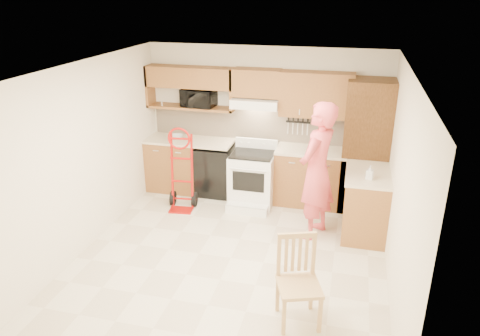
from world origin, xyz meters
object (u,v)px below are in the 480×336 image
at_px(microwave, 199,98).
at_px(range, 252,176).
at_px(person, 317,171).
at_px(dining_chair, 299,283).
at_px(hand_truck, 181,173).

relative_size(microwave, range, 0.52).
relative_size(person, dining_chair, 2.02).
bearing_deg(person, hand_truck, -76.13).
bearing_deg(dining_chair, hand_truck, 114.70).
bearing_deg(range, person, -33.50).
distance_m(hand_truck, dining_chair, 3.11).
distance_m(microwave, range, 1.58).
height_order(microwave, person, person).
relative_size(person, hand_truck, 1.60).
bearing_deg(dining_chair, range, 93.29).
height_order(range, dining_chair, range).
bearing_deg(person, dining_chair, 22.83).
bearing_deg(range, microwave, 156.09).
height_order(microwave, hand_truck, microwave).
bearing_deg(dining_chair, microwave, 105.08).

